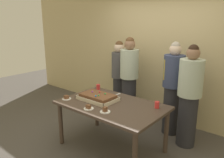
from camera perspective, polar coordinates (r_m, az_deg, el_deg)
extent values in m
plane|color=#4C4742|center=(3.84, -0.11, -17.04)|extent=(12.00, 12.00, 0.00)
cube|color=#CCB784|center=(4.63, 12.75, 7.99)|extent=(8.00, 0.12, 3.00)
cube|color=#47382D|center=(3.50, -0.12, -6.66)|extent=(1.64, 1.03, 0.04)
cylinder|color=#47382D|center=(3.87, -12.97, -11.02)|extent=(0.07, 0.07, 0.72)
cylinder|color=#47382D|center=(2.98, 5.82, -19.26)|extent=(0.07, 0.07, 0.72)
cylinder|color=#47382D|center=(4.40, -3.94, -7.41)|extent=(0.07, 0.07, 0.72)
cylinder|color=#47382D|center=(3.64, 13.68, -12.86)|extent=(0.07, 0.07, 0.72)
cube|color=beige|center=(3.66, -3.64, -5.25)|extent=(0.62, 0.41, 0.01)
cube|color=beige|center=(3.52, -5.87, -5.62)|extent=(0.62, 0.01, 0.05)
cube|color=beige|center=(3.79, -1.59, -4.02)|extent=(0.62, 0.01, 0.05)
cube|color=beige|center=(3.86, -6.98, -3.79)|extent=(0.01, 0.41, 0.05)
cube|color=beige|center=(3.46, 0.08, -5.89)|extent=(0.01, 0.41, 0.05)
cube|color=brown|center=(3.65, -3.65, -4.53)|extent=(0.55, 0.34, 0.09)
sphere|color=#2D84E0|center=(3.52, -4.19, -4.35)|extent=(0.03, 0.03, 0.03)
sphere|color=purple|center=(3.73, -5.07, -3.25)|extent=(0.03, 0.03, 0.03)
sphere|color=green|center=(3.54, -3.45, -4.21)|extent=(0.03, 0.03, 0.03)
sphere|color=red|center=(3.71, -3.18, -3.33)|extent=(0.03, 0.03, 0.03)
sphere|color=green|center=(3.62, -1.76, -3.79)|extent=(0.03, 0.03, 0.03)
cylinder|color=white|center=(3.19, -1.76, -8.37)|extent=(0.15, 0.15, 0.01)
cube|color=brown|center=(3.18, -1.79, -7.73)|extent=(0.05, 0.05, 0.07)
cylinder|color=white|center=(3.32, -5.98, -7.54)|extent=(0.15, 0.15, 0.01)
cube|color=brown|center=(3.30, -6.06, -7.05)|extent=(0.07, 0.05, 0.05)
cylinder|color=white|center=(3.76, -11.52, -4.99)|extent=(0.15, 0.15, 0.01)
cube|color=brown|center=(3.76, -11.58, -4.53)|extent=(0.07, 0.06, 0.05)
cylinder|color=red|center=(4.18, -3.55, -2.05)|extent=(0.07, 0.07, 0.10)
cylinder|color=red|center=(3.38, 11.43, -6.47)|extent=(0.07, 0.07, 0.10)
cube|color=silver|center=(3.89, 1.21, -4.02)|extent=(0.03, 0.20, 0.01)
cylinder|color=#28282D|center=(4.56, 4.29, -5.28)|extent=(0.29, 0.29, 0.92)
cylinder|color=#B7C6B2|center=(4.36, 4.48, 3.86)|extent=(0.36, 0.36, 0.56)
sphere|color=#8C664C|center=(4.31, 4.58, 8.78)|extent=(0.21, 0.21, 0.21)
sphere|color=brown|center=(4.30, 4.60, 9.56)|extent=(0.17, 0.17, 0.17)
cylinder|color=#28282D|center=(4.23, 14.85, -7.66)|extent=(0.29, 0.29, 0.89)
cylinder|color=#384266|center=(4.01, 15.54, 1.96)|extent=(0.36, 0.36, 0.56)
cube|color=gold|center=(3.92, 13.38, 2.24)|extent=(0.04, 0.02, 0.36)
sphere|color=beige|center=(3.95, 15.91, 7.23)|extent=(0.20, 0.20, 0.20)
sphere|color=#B2A899|center=(3.94, 15.97, 8.04)|extent=(0.16, 0.16, 0.16)
cylinder|color=#28282D|center=(3.91, 18.60, -10.03)|extent=(0.30, 0.30, 0.86)
cylinder|color=#B7C6B2|center=(3.68, 19.53, 0.27)|extent=(0.38, 0.38, 0.58)
sphere|color=#8C664C|center=(3.60, 20.05, 6.18)|extent=(0.21, 0.21, 0.21)
sphere|color=black|center=(3.60, 20.13, 7.07)|extent=(0.16, 0.16, 0.16)
cylinder|color=#28282D|center=(5.00, 1.75, -4.07)|extent=(0.26, 0.26, 0.81)
cylinder|color=#4C4C51|center=(4.82, 1.81, 3.61)|extent=(0.32, 0.32, 0.55)
sphere|color=beige|center=(4.76, 1.85, 8.01)|extent=(0.21, 0.21, 0.21)
sphere|color=brown|center=(4.75, 1.85, 8.72)|extent=(0.17, 0.17, 0.17)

